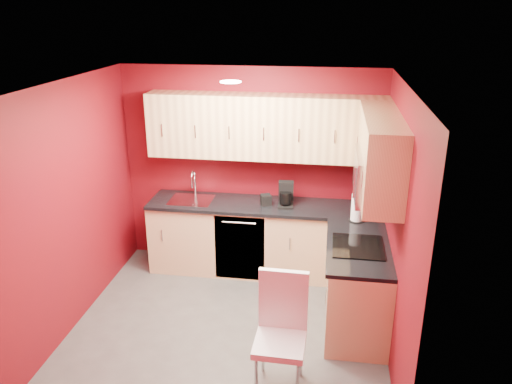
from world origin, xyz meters
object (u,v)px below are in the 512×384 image
(microwave, at_px, (376,176))
(sink, at_px, (192,197))
(napkin_holder, at_px, (266,200))
(dining_chair, at_px, (280,337))
(paper_towel, at_px, (357,208))
(coffee_maker, at_px, (286,195))

(microwave, xyz_separation_m, sink, (-2.09, 1.00, -0.72))
(microwave, height_order, napkin_holder, microwave)
(sink, bearing_deg, dining_chair, -57.13)
(paper_towel, bearing_deg, coffee_maker, 159.81)
(sink, height_order, dining_chair, sink)
(coffee_maker, height_order, dining_chair, coffee_maker)
(sink, xyz_separation_m, paper_towel, (1.99, -0.35, 0.12))
(coffee_maker, relative_size, dining_chair, 0.28)
(paper_towel, bearing_deg, napkin_holder, 163.10)
(microwave, distance_m, coffee_maker, 1.46)
(sink, bearing_deg, paper_towel, -10.08)
(coffee_maker, height_order, napkin_holder, coffee_maker)
(microwave, distance_m, dining_chair, 1.72)
(microwave, bearing_deg, sink, 154.40)
(sink, relative_size, dining_chair, 0.49)
(dining_chair, bearing_deg, coffee_maker, 95.67)
(microwave, bearing_deg, dining_chair, -126.79)
(dining_chair, bearing_deg, microwave, 54.53)
(microwave, height_order, sink, microwave)
(microwave, bearing_deg, paper_towel, 99.40)
(napkin_holder, bearing_deg, coffee_maker, -4.85)
(sink, distance_m, dining_chair, 2.46)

